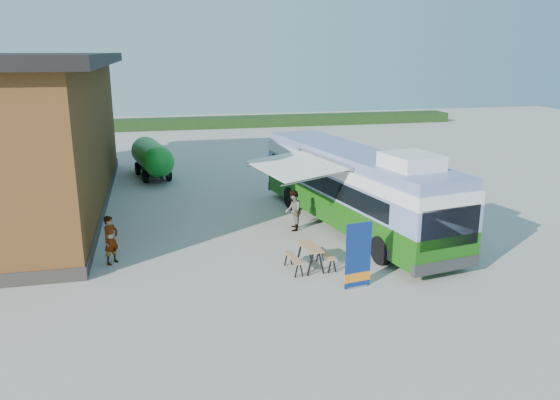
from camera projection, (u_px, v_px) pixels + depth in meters
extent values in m
plane|color=#BCB7AD|center=(271.00, 264.00, 20.13)|extent=(100.00, 100.00, 0.00)
cube|color=brown|center=(15.00, 139.00, 26.31)|extent=(8.00, 20.00, 7.00)
cube|color=black|center=(4.00, 59.00, 25.32)|extent=(9.60, 21.20, 0.50)
cube|color=#332D28|center=(23.00, 204.00, 27.16)|extent=(8.10, 20.10, 0.50)
cube|color=#264419|center=(269.00, 121.00, 57.45)|extent=(40.00, 3.00, 1.00)
cube|color=#236B11|center=(351.00, 206.00, 24.22)|extent=(4.91, 13.26, 1.19)
cube|color=#7382B4|center=(352.00, 182.00, 23.93)|extent=(4.91, 13.26, 0.97)
cube|color=black|center=(319.00, 182.00, 23.91)|extent=(1.91, 10.66, 0.76)
cube|color=black|center=(372.00, 177.00, 24.92)|extent=(1.91, 10.66, 0.76)
cube|color=white|center=(353.00, 166.00, 23.74)|extent=(4.91, 13.26, 0.49)
cube|color=#7382B4|center=(353.00, 155.00, 23.62)|extent=(4.71, 13.02, 0.43)
cube|color=white|center=(411.00, 161.00, 19.84)|extent=(2.04, 2.22, 0.54)
cube|color=black|center=(450.00, 228.00, 18.24)|extent=(2.41, 0.48, 1.41)
cube|color=#2D2D2D|center=(446.00, 265.00, 18.64)|extent=(2.75, 0.67, 0.43)
cube|color=#2D2D2D|center=(292.00, 184.00, 30.02)|extent=(2.75, 0.67, 0.43)
cylinder|color=black|center=(382.00, 250.00, 20.03)|extent=(0.51, 1.12, 1.08)
cylinder|color=black|center=(436.00, 241.00, 20.96)|extent=(0.51, 1.12, 1.08)
cylinder|color=black|center=(291.00, 197.00, 27.23)|extent=(0.51, 1.12, 1.08)
cylinder|color=black|center=(335.00, 193.00, 28.16)|extent=(0.51, 1.12, 1.08)
cube|color=white|center=(294.00, 168.00, 22.76)|extent=(3.50, 4.87, 0.34)
cube|color=#A5A8AD|center=(324.00, 161.00, 23.24)|extent=(0.97, 4.71, 0.15)
cylinder|color=#A5A8AD|center=(315.00, 180.00, 21.07)|extent=(2.84, 0.55, 0.35)
cylinder|color=#A5A8AD|center=(276.00, 162.00, 24.50)|extent=(2.84, 0.55, 0.35)
cube|color=navy|center=(358.00, 255.00, 17.89)|extent=(0.95, 0.20, 2.25)
cube|color=orange|center=(357.00, 277.00, 18.09)|extent=(0.97, 0.20, 0.32)
cube|color=#A5A8AD|center=(357.00, 286.00, 18.18)|extent=(0.70, 0.29, 0.07)
cylinder|color=#A5A8AD|center=(358.00, 255.00, 17.91)|extent=(0.03, 0.03, 2.25)
cube|color=tan|center=(310.00, 247.00, 19.48)|extent=(0.69, 1.41, 0.05)
cube|color=tan|center=(294.00, 258.00, 19.38)|extent=(0.40, 1.39, 0.04)
cube|color=tan|center=(326.00, 254.00, 19.76)|extent=(0.40, 1.39, 0.04)
cube|color=black|center=(310.00, 264.00, 19.01)|extent=(0.06, 0.06, 0.84)
cube|color=black|center=(321.00, 263.00, 19.13)|extent=(0.06, 0.06, 0.84)
cube|color=black|center=(299.00, 253.00, 20.05)|extent=(0.06, 0.06, 0.84)
cube|color=black|center=(309.00, 252.00, 20.18)|extent=(0.06, 0.06, 0.84)
imported|color=#999999|center=(111.00, 240.00, 19.99)|extent=(0.77, 0.79, 1.83)
imported|color=#999999|center=(293.00, 211.00, 23.75)|extent=(0.88, 1.02, 1.78)
cylinder|color=#1A9329|center=(152.00, 156.00, 33.59)|extent=(2.55, 4.32, 1.82)
sphere|color=#1A9329|center=(159.00, 162.00, 31.80)|extent=(1.82, 1.82, 1.82)
sphere|color=#1A9329|center=(146.00, 151.00, 35.37)|extent=(1.82, 1.82, 1.82)
cube|color=black|center=(153.00, 169.00, 33.80)|extent=(1.99, 4.40, 0.20)
cube|color=black|center=(162.00, 178.00, 31.49)|extent=(0.35, 1.22, 0.10)
cylinder|color=black|center=(145.00, 176.00, 32.49)|extent=(0.40, 0.84, 0.81)
cylinder|color=black|center=(169.00, 174.00, 33.05)|extent=(0.40, 0.84, 0.81)
cylinder|color=black|center=(138.00, 168.00, 34.63)|extent=(0.40, 0.84, 0.81)
cylinder|color=black|center=(160.00, 167.00, 35.19)|extent=(0.40, 0.84, 0.81)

